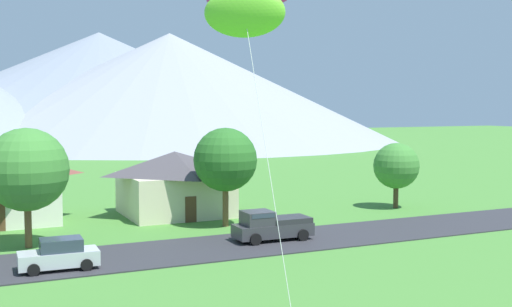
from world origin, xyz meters
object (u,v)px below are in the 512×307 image
(house_left_center, at_px, (175,182))
(pickup_truck_charcoal_west_side, at_px, (271,225))
(tree_near_left, at_px, (27,170))
(tree_right_of_center, at_px, (396,166))
(tree_left_of_center, at_px, (225,160))
(parked_car_silver_mid_west, at_px, (59,255))
(kite_flyer_with_kite, at_px, (246,18))

(house_left_center, height_order, pickup_truck_charcoal_west_side, house_left_center)
(house_left_center, height_order, tree_near_left, tree_near_left)
(tree_near_left, distance_m, pickup_truck_charcoal_west_side, 15.90)
(tree_right_of_center, height_order, pickup_truck_charcoal_west_side, tree_right_of_center)
(tree_left_of_center, height_order, tree_right_of_center, tree_left_of_center)
(tree_left_of_center, bearing_deg, tree_right_of_center, 5.15)
(tree_left_of_center, xyz_separation_m, tree_right_of_center, (16.62, 1.50, -1.25))
(tree_left_of_center, distance_m, parked_car_silver_mid_west, 15.77)
(tree_near_left, relative_size, tree_left_of_center, 1.03)
(tree_near_left, bearing_deg, tree_left_of_center, 5.59)
(tree_right_of_center, bearing_deg, house_left_center, 164.85)
(tree_right_of_center, xyz_separation_m, pickup_truck_charcoal_west_side, (-15.90, -7.60, -2.63))
(tree_near_left, height_order, kite_flyer_with_kite, kite_flyer_with_kite)
(tree_right_of_center, height_order, parked_car_silver_mid_west, tree_right_of_center)
(pickup_truck_charcoal_west_side, bearing_deg, house_left_center, 101.43)
(tree_left_of_center, xyz_separation_m, parked_car_silver_mid_west, (-12.99, -7.96, -4.08))
(house_left_center, relative_size, tree_near_left, 1.15)
(tree_near_left, relative_size, parked_car_silver_mid_west, 1.78)
(pickup_truck_charcoal_west_side, bearing_deg, tree_left_of_center, 96.81)
(pickup_truck_charcoal_west_side, bearing_deg, tree_near_left, 162.11)
(tree_near_left, distance_m, tree_right_of_center, 30.73)
(pickup_truck_charcoal_west_side, bearing_deg, parked_car_silver_mid_west, -172.28)
(parked_car_silver_mid_west, relative_size, pickup_truck_charcoal_west_side, 0.81)
(tree_left_of_center, relative_size, parked_car_silver_mid_west, 1.72)
(parked_car_silver_mid_west, relative_size, kite_flyer_with_kite, 0.32)
(tree_right_of_center, distance_m, parked_car_silver_mid_west, 31.22)
(tree_near_left, xyz_separation_m, tree_right_of_center, (30.57, 2.86, -1.25))
(tree_left_of_center, bearing_deg, house_left_center, 105.64)
(kite_flyer_with_kite, bearing_deg, tree_near_left, 104.60)
(house_left_center, distance_m, tree_right_of_center, 19.13)
(tree_left_of_center, bearing_deg, tree_near_left, -174.41)
(kite_flyer_with_kite, bearing_deg, pickup_truck_charcoal_west_side, 60.96)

